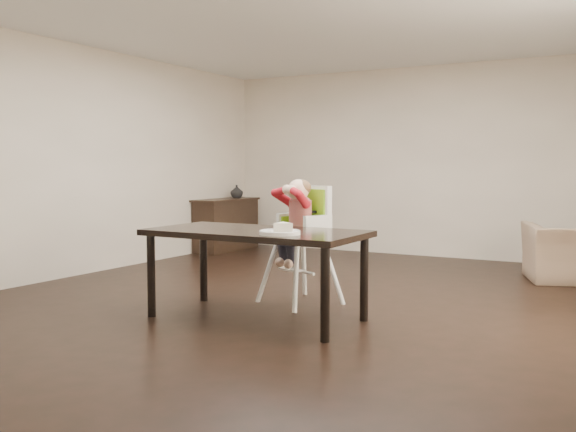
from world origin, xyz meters
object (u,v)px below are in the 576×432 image
object	(u,v)px
dining_table	(256,239)
sideboard	(226,224)
high_chair	(302,216)
armchair	(574,244)

from	to	relation	value
dining_table	sideboard	world-z (taller)	sideboard
dining_table	sideboard	distance (m)	4.52
high_chair	sideboard	xyz separation A→B (m)	(-2.81, 2.82, -0.42)
high_chair	armchair	xyz separation A→B (m)	(2.11, 2.44, -0.39)
armchair	dining_table	bearing A→B (deg)	36.39
high_chair	armchair	world-z (taller)	high_chair
sideboard	high_chair	bearing A→B (deg)	-45.13
dining_table	high_chair	world-z (taller)	high_chair
dining_table	armchair	xyz separation A→B (m)	(2.16, 3.18, -0.24)
armchair	sideboard	distance (m)	4.94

